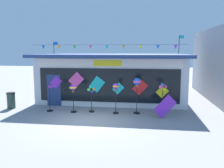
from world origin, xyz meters
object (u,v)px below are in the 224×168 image
wind_spinner_far_right (163,92)px  wind_spinner_center_left (91,95)px  trash_bin (11,100)px  wind_spinner_center_right (116,90)px  kite_shop_building (114,76)px  wind_spinner_left (73,91)px  wind_spinner_far_left (51,96)px  display_kite_on_ground (165,106)px  wind_spinner_right (137,85)px

wind_spinner_far_right → wind_spinner_center_left: bearing=177.4°
trash_bin → wind_spinner_center_right: bearing=-3.0°
kite_shop_building → trash_bin: 7.13m
wind_spinner_left → wind_spinner_far_left: bearing=178.1°
wind_spinner_center_right → display_kite_on_ground: (2.66, -0.47, -0.70)m
kite_shop_building → wind_spinner_far_right: bearing=-53.2°
kite_shop_building → display_kite_on_ground: (3.34, -4.75, -1.04)m
wind_spinner_center_right → display_kite_on_ground: 2.79m
wind_spinner_right → display_kite_on_ground: (1.50, -0.62, -1.02)m
wind_spinner_left → kite_shop_building: bearing=68.0°
wind_spinner_center_left → wind_spinner_far_right: 4.00m
wind_spinner_far_right → trash_bin: bearing=177.6°
kite_shop_building → wind_spinner_left: kite_shop_building is taller
kite_shop_building → wind_spinner_far_left: (-3.08, -4.30, -0.75)m
kite_shop_building → wind_spinner_left: 4.70m
wind_spinner_left → wind_spinner_center_left: size_ratio=1.05×
wind_spinner_far_left → wind_spinner_right: bearing=2.0°
wind_spinner_far_right → display_kite_on_ground: size_ratio=1.59×
wind_spinner_center_right → wind_spinner_far_left: bearing=-179.8°
wind_spinner_center_right → wind_spinner_center_left: bearing=174.5°
wind_spinner_center_left → wind_spinner_right: 2.66m
wind_spinner_right → wind_spinner_center_right: bearing=-172.2°
wind_spinner_far_left → trash_bin: wind_spinner_far_left is taller
wind_spinner_far_right → wind_spinner_left: bearing=-179.8°
wind_spinner_right → wind_spinner_left: bearing=-176.6°
wind_spinner_right → wind_spinner_far_right: (1.39, -0.20, -0.33)m
wind_spinner_far_right → display_kite_on_ground: wind_spinner_far_right is taller
wind_spinner_center_left → wind_spinner_center_right: size_ratio=0.89×
wind_spinner_right → display_kite_on_ground: 1.92m
wind_spinner_right → display_kite_on_ground: size_ratio=1.77×
trash_bin → display_kite_on_ground: size_ratio=0.86×
trash_bin → kite_shop_building: bearing=34.1°
wind_spinner_center_right → display_kite_on_ground: bearing=-9.9°
wind_spinner_right → display_kite_on_ground: wind_spinner_right is taller
wind_spinner_far_left → wind_spinner_far_right: (6.31, -0.03, 0.40)m
wind_spinner_left → trash_bin: (-4.08, 0.40, -0.73)m
wind_spinner_right → wind_spinner_far_right: wind_spinner_right is taller
wind_spinner_far_left → display_kite_on_ground: (6.42, -0.45, -0.29)m
wind_spinner_left → wind_spinner_center_left: (1.01, 0.19, -0.21)m
wind_spinner_center_right → trash_bin: wind_spinner_center_right is taller
wind_spinner_far_left → wind_spinner_right: wind_spinner_right is taller
wind_spinner_left → wind_spinner_right: (3.60, 0.22, 0.41)m
wind_spinner_far_left → wind_spinner_left: bearing=-1.9°
display_kite_on_ground → wind_spinner_right: bearing=157.4°
wind_spinner_center_left → wind_spinner_far_right: bearing=-2.6°
wind_spinner_right → wind_spinner_center_left: bearing=-179.5°
wind_spinner_center_left → wind_spinner_center_right: wind_spinner_center_right is taller
wind_spinner_center_left → wind_spinner_right: size_ratio=0.76×
kite_shop_building → wind_spinner_center_right: size_ratio=5.88×
kite_shop_building → wind_spinner_right: size_ratio=4.99×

